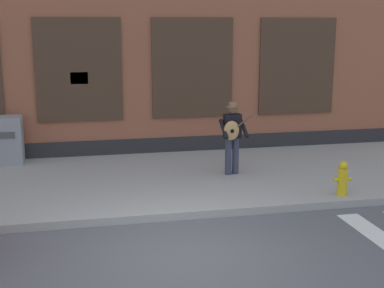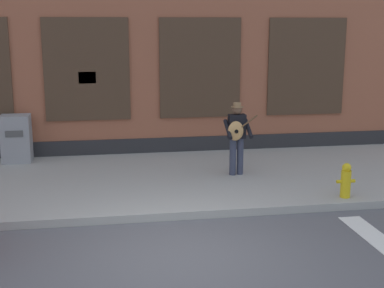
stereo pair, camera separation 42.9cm
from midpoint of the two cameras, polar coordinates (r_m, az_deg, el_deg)
The scene contains 6 objects.
ground_plane at distance 8.47m, azimuth 0.07°, elevation -11.88°, with size 160.00×160.00×0.00m, color #56565B.
sidewalk at distance 12.12m, azimuth -2.99°, elevation -3.90°, with size 28.00×4.82×0.15m.
building_backdrop at distance 16.00m, azimuth -4.96°, elevation 12.87°, with size 28.00×4.06×7.22m.
busker at distance 12.10m, azimuth 5.81°, elevation 1.03°, with size 0.72×0.54×1.66m.
utility_box at distance 13.93m, azimuth -17.39°, elevation 0.55°, with size 0.71×0.59×1.18m.
fire_hydrant at distance 11.09m, azimuth 17.16°, elevation -3.75°, with size 0.38×0.20×0.70m.
Camera 2 is at (-1.06, -7.65, 3.50)m, focal length 50.00 mm.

